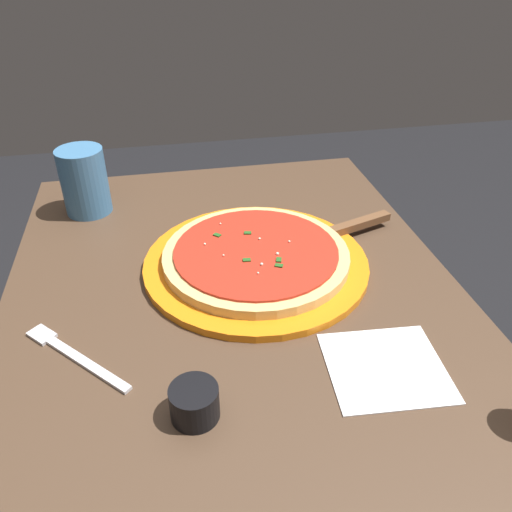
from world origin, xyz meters
TOP-DOWN VIEW (x-y plane):
  - restaurant_table at (0.00, 0.00)m, footprint 0.85×0.69m
  - serving_plate at (0.03, -0.04)m, footprint 0.36×0.36m
  - pizza at (0.03, -0.04)m, footprint 0.30×0.30m
  - pizza_server at (0.08, -0.20)m, footprint 0.11×0.22m
  - cup_tall_drink at (0.27, 0.23)m, footprint 0.08×0.08m
  - cup_small_sauce at (-0.25, 0.08)m, footprint 0.06×0.06m
  - napkin_folded_right at (-0.22, -0.16)m, footprint 0.15×0.16m
  - fork at (-0.12, 0.23)m, footprint 0.15×0.14m

SIDE VIEW (x-z plane):
  - restaurant_table at x=0.00m, z-range 0.20..0.94m
  - napkin_folded_right at x=-0.22m, z-range 0.74..0.74m
  - fork at x=-0.12m, z-range 0.74..0.74m
  - serving_plate at x=0.03m, z-range 0.74..0.75m
  - pizza_server at x=0.08m, z-range 0.75..0.76m
  - cup_small_sauce at x=-0.25m, z-range 0.74..0.78m
  - pizza at x=0.03m, z-range 0.75..0.77m
  - cup_tall_drink at x=0.27m, z-range 0.74..0.86m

